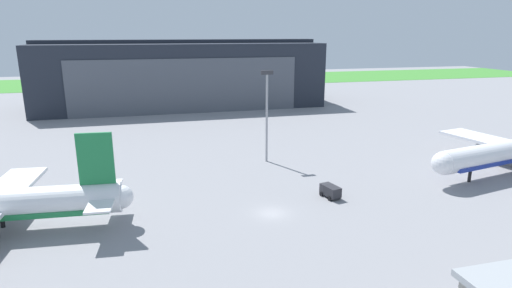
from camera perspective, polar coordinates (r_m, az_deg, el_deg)
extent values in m
plane|color=gray|center=(61.09, 2.17, -9.38)|extent=(440.00, 440.00, 0.00)
cube|color=#408A33|center=(228.74, -10.66, 8.43)|extent=(440.00, 56.00, 0.08)
cube|color=#232833|center=(149.86, -10.00, 9.24)|extent=(94.07, 30.50, 21.54)
cube|color=#4C515B|center=(134.85, -9.38, 7.73)|extent=(71.49, 0.30, 17.23)
cube|color=#232833|center=(149.19, -10.20, 13.59)|extent=(94.07, 7.32, 1.20)
sphere|color=white|center=(75.53, 24.14, -2.40)|extent=(3.86, 3.86, 3.86)
cube|color=white|center=(98.51, 28.53, 0.61)|extent=(9.92, 17.51, 0.56)
cylinder|color=gray|center=(97.45, 28.76, -0.41)|extent=(4.17, 2.89, 2.21)
cylinder|color=black|center=(81.69, 27.06, -3.82)|extent=(0.56, 0.56, 2.32)
sphere|color=white|center=(58.72, -17.84, -6.85)|extent=(3.14, 3.14, 3.14)
cube|color=#1E7A42|center=(57.48, -20.97, -1.88)|extent=(4.48, 0.77, 6.84)
cube|color=white|center=(61.70, -19.41, -5.53)|extent=(3.54, 5.87, 0.28)
cube|color=white|center=(56.16, -20.36, -7.65)|extent=(3.54, 5.87, 0.28)
cube|color=white|center=(70.88, -30.23, -4.90)|extent=(6.70, 15.30, 0.56)
cylinder|color=gray|center=(70.56, -31.02, -6.30)|extent=(3.99, 2.52, 2.21)
cylinder|color=black|center=(65.88, -31.25, -8.83)|extent=(0.56, 0.56, 2.06)
cube|color=#2D2D33|center=(68.11, 9.44, -5.91)|extent=(1.91, 1.34, 1.56)
cube|color=#28282D|center=(66.80, 10.34, -6.37)|extent=(2.25, 2.85, 1.57)
cylinder|color=black|center=(68.78, 10.17, -6.43)|extent=(0.41, 0.76, 0.72)
cylinder|color=black|center=(67.69, 8.86, -6.73)|extent=(0.41, 0.76, 0.72)
cylinder|color=black|center=(67.24, 11.26, -6.99)|extent=(0.41, 0.76, 0.72)
cylinder|color=black|center=(66.13, 9.94, -7.31)|extent=(0.41, 0.76, 0.72)
cylinder|color=#99999E|center=(82.41, 1.47, 3.41)|extent=(0.44, 0.44, 17.33)
cube|color=#333338|center=(81.08, 1.52, 9.70)|extent=(2.40, 0.50, 0.80)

